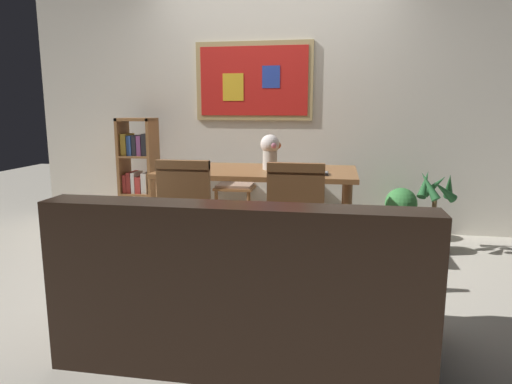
{
  "coord_description": "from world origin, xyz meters",
  "views": [
    {
      "loc": [
        0.66,
        -3.39,
        1.27
      ],
      "look_at": [
        0.08,
        -0.11,
        0.65
      ],
      "focal_mm": 32.04,
      "sensor_mm": 36.0,
      "label": 1
    }
  ],
  "objects_px": {
    "dining_chair_far_left": "(237,177)",
    "dining_chair_near_left": "(189,210)",
    "dining_table": "(258,180)",
    "dining_chair_near_right": "(296,215)",
    "bookshelf": "(139,177)",
    "leather_couch": "(244,294)",
    "tv_remote": "(326,173)",
    "dining_chair_far_right": "(305,179)",
    "potted_palm": "(433,221)",
    "potted_ivy": "(400,214)",
    "flower_vase": "(270,149)"
  },
  "relations": [
    {
      "from": "bookshelf",
      "to": "tv_remote",
      "type": "xyz_separation_m",
      "value": [
        1.93,
        -0.73,
        0.19
      ]
    },
    {
      "from": "dining_chair_far_right",
      "to": "potted_ivy",
      "type": "bearing_deg",
      "value": -11.68
    },
    {
      "from": "dining_chair_far_left",
      "to": "dining_chair_near_left",
      "type": "bearing_deg",
      "value": -90.13
    },
    {
      "from": "dining_chair_far_left",
      "to": "potted_palm",
      "type": "relative_size",
      "value": 1.23
    },
    {
      "from": "dining_chair_far_right",
      "to": "dining_chair_near_left",
      "type": "bearing_deg",
      "value": -114.64
    },
    {
      "from": "dining_chair_near_left",
      "to": "leather_couch",
      "type": "height_order",
      "value": "dining_chair_near_left"
    },
    {
      "from": "dining_chair_far_left",
      "to": "dining_chair_far_right",
      "type": "xyz_separation_m",
      "value": [
        0.72,
        -0.05,
        0.0
      ]
    },
    {
      "from": "dining_chair_near_right",
      "to": "leather_couch",
      "type": "xyz_separation_m",
      "value": [
        -0.19,
        -0.87,
        -0.23
      ]
    },
    {
      "from": "dining_table",
      "to": "flower_vase",
      "type": "bearing_deg",
      "value": 16.05
    },
    {
      "from": "tv_remote",
      "to": "leather_couch",
      "type": "bearing_deg",
      "value": -104.0
    },
    {
      "from": "leather_couch",
      "to": "dining_chair_far_right",
      "type": "bearing_deg",
      "value": 86.85
    },
    {
      "from": "dining_chair_near_left",
      "to": "dining_chair_far_right",
      "type": "xyz_separation_m",
      "value": [
        0.73,
        1.59,
        0.0
      ]
    },
    {
      "from": "leather_couch",
      "to": "tv_remote",
      "type": "bearing_deg",
      "value": 76.0
    },
    {
      "from": "tv_remote",
      "to": "potted_ivy",
      "type": "bearing_deg",
      "value": 48.5
    },
    {
      "from": "dining_table",
      "to": "potted_ivy",
      "type": "height_order",
      "value": "dining_table"
    },
    {
      "from": "dining_chair_near_right",
      "to": "bookshelf",
      "type": "relative_size",
      "value": 0.78
    },
    {
      "from": "dining_table",
      "to": "dining_chair_near_left",
      "type": "height_order",
      "value": "dining_chair_near_left"
    },
    {
      "from": "dining_chair_near_right",
      "to": "potted_ivy",
      "type": "distance_m",
      "value": 1.7
    },
    {
      "from": "dining_chair_near_left",
      "to": "bookshelf",
      "type": "xyz_separation_m",
      "value": [
        -0.97,
        1.32,
        0.02
      ]
    },
    {
      "from": "dining_table",
      "to": "flower_vase",
      "type": "distance_m",
      "value": 0.28
    },
    {
      "from": "dining_chair_far_right",
      "to": "tv_remote",
      "type": "distance_m",
      "value": 1.05
    },
    {
      "from": "dining_chair_far_right",
      "to": "dining_chair_far_left",
      "type": "bearing_deg",
      "value": 176.14
    },
    {
      "from": "dining_chair_far_left",
      "to": "dining_chair_far_right",
      "type": "bearing_deg",
      "value": -3.86
    },
    {
      "from": "dining_chair_near_left",
      "to": "potted_palm",
      "type": "relative_size",
      "value": 1.23
    },
    {
      "from": "bookshelf",
      "to": "dining_chair_near_left",
      "type": "bearing_deg",
      "value": -53.57
    },
    {
      "from": "dining_chair_far_left",
      "to": "dining_chair_near_right",
      "type": "height_order",
      "value": "same"
    },
    {
      "from": "dining_table",
      "to": "dining_chair_far_left",
      "type": "xyz_separation_m",
      "value": [
        -0.37,
        0.83,
        -0.11
      ]
    },
    {
      "from": "dining_chair_far_left",
      "to": "bookshelf",
      "type": "bearing_deg",
      "value": -161.81
    },
    {
      "from": "dining_chair_near_right",
      "to": "dining_chair_far_right",
      "type": "xyz_separation_m",
      "value": [
        -0.06,
        1.61,
        0.0
      ]
    },
    {
      "from": "dining_chair_near_right",
      "to": "potted_ivy",
      "type": "height_order",
      "value": "dining_chair_near_right"
    },
    {
      "from": "dining_chair_near_right",
      "to": "potted_palm",
      "type": "bearing_deg",
      "value": 43.37
    },
    {
      "from": "dining_chair_near_right",
      "to": "dining_chair_near_left",
      "type": "relative_size",
      "value": 1.0
    },
    {
      "from": "dining_chair_near_right",
      "to": "tv_remote",
      "type": "bearing_deg",
      "value": 73.85
    },
    {
      "from": "dining_chair_far_right",
      "to": "flower_vase",
      "type": "height_order",
      "value": "flower_vase"
    },
    {
      "from": "bookshelf",
      "to": "flower_vase",
      "type": "bearing_deg",
      "value": -18.52
    },
    {
      "from": "leather_couch",
      "to": "dining_table",
      "type": "bearing_deg",
      "value": 97.33
    },
    {
      "from": "dining_chair_far_left",
      "to": "leather_couch",
      "type": "xyz_separation_m",
      "value": [
        0.59,
        -2.53,
        -0.23
      ]
    },
    {
      "from": "dining_chair_near_left",
      "to": "flower_vase",
      "type": "xyz_separation_m",
      "value": [
        0.47,
        0.83,
        0.37
      ]
    },
    {
      "from": "leather_couch",
      "to": "dining_chair_near_right",
      "type": "bearing_deg",
      "value": 77.53
    },
    {
      "from": "dining_chair_near_left",
      "to": "dining_chair_far_right",
      "type": "distance_m",
      "value": 1.75
    },
    {
      "from": "bookshelf",
      "to": "potted_ivy",
      "type": "height_order",
      "value": "bookshelf"
    },
    {
      "from": "dining_chair_far_left",
      "to": "leather_couch",
      "type": "relative_size",
      "value": 0.51
    },
    {
      "from": "potted_palm",
      "to": "leather_couch",
      "type": "bearing_deg",
      "value": -124.26
    },
    {
      "from": "potted_palm",
      "to": "flower_vase",
      "type": "xyz_separation_m",
      "value": [
        -1.43,
        -0.2,
        0.63
      ]
    },
    {
      "from": "dining_table",
      "to": "dining_chair_near_right",
      "type": "bearing_deg",
      "value": -63.62
    },
    {
      "from": "dining_chair_far_left",
      "to": "dining_chair_far_right",
      "type": "distance_m",
      "value": 0.73
    },
    {
      "from": "dining_chair_far_left",
      "to": "bookshelf",
      "type": "xyz_separation_m",
      "value": [
        -0.97,
        -0.32,
        0.02
      ]
    },
    {
      "from": "dining_chair_near_left",
      "to": "dining_chair_far_right",
      "type": "bearing_deg",
      "value": 65.36
    },
    {
      "from": "dining_table",
      "to": "potted_ivy",
      "type": "bearing_deg",
      "value": 24.41
    },
    {
      "from": "dining_chair_far_right",
      "to": "leather_couch",
      "type": "distance_m",
      "value": 2.49
    }
  ]
}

